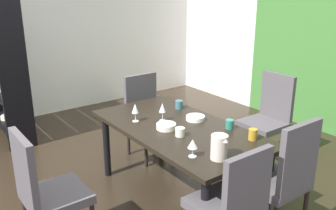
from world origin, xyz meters
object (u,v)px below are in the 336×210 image
object	(u,v)px
chair_right_far	(283,175)
wine_glass_left	(193,144)
chair_head_near	(44,189)
serving_bowl_near_shelf	(166,126)
serving_bowl_north	(195,118)
wine_glass_west	(135,109)
cup_corner	(253,134)
cup_near_window	(179,105)
chair_head_far	(269,115)
dining_table	(179,135)
wine_glass_east	(162,108)
cup_right	(230,124)
pitcher_center	(219,147)
chair_right_near	(232,201)
cup_south	(180,132)
display_shelf	(2,62)
chair_left_far	(147,111)

from	to	relation	value
chair_right_far	wine_glass_left	distance (m)	0.75
chair_head_near	serving_bowl_near_shelf	bearing A→B (deg)	93.56
serving_bowl_north	wine_glass_left	bearing A→B (deg)	-42.11
wine_glass_west	serving_bowl_near_shelf	world-z (taller)	wine_glass_west
chair_head_near	cup_corner	size ratio (longest dim) A/B	10.46
cup_near_window	chair_head_far	bearing A→B (deg)	67.24
dining_table	chair_right_far	size ratio (longest dim) A/B	1.69
wine_glass_east	serving_bowl_near_shelf	distance (m)	0.23
chair_head_near	wine_glass_left	size ratio (longest dim) A/B	7.06
wine_glass_west	dining_table	bearing A→B (deg)	34.76
serving_bowl_near_shelf	cup_right	xyz separation A→B (m)	(0.33, 0.46, 0.02)
wine_glass_west	pitcher_center	xyz separation A→B (m)	(1.03, 0.09, -0.03)
chair_right_near	chair_right_far	distance (m)	0.55
cup_right	cup_near_window	size ratio (longest dim) A/B	0.94
wine_glass_left	cup_right	distance (m)	0.67
cup_right	pitcher_center	bearing A→B (deg)	-52.55
chair_right_far	wine_glass_left	size ratio (longest dim) A/B	7.25
cup_right	cup_south	world-z (taller)	cup_right
display_shelf	cup_right	bearing A→B (deg)	23.63
chair_head_far	wine_glass_west	xyz separation A→B (m)	(-0.36, -1.52, 0.28)
cup_corner	dining_table	bearing A→B (deg)	-151.93
dining_table	wine_glass_left	world-z (taller)	wine_glass_left
chair_right_near	wine_glass_left	xyz separation A→B (m)	(-0.42, -0.02, 0.28)
cup_corner	chair_head_far	bearing A→B (deg)	121.54
chair_left_far	dining_table	bearing A→B (deg)	74.00
chair_right_far	serving_bowl_near_shelf	bearing A→B (deg)	111.76
dining_table	chair_left_far	bearing A→B (deg)	164.00
chair_head_far	serving_bowl_near_shelf	distance (m)	1.41
cup_right	cup_corner	distance (m)	0.29
serving_bowl_north	cup_south	xyz separation A→B (m)	(0.22, -0.36, 0.02)
dining_table	serving_bowl_north	bearing A→B (deg)	100.64
chair_head_near	wine_glass_west	world-z (taller)	chair_head_near
chair_head_far	chair_right_far	size ratio (longest dim) A/B	0.99
chair_head_far	chair_right_far	bearing A→B (deg)	133.58
chair_head_near	pitcher_center	xyz separation A→B (m)	(0.64, 1.12, 0.26)
chair_head_near	serving_bowl_near_shelf	distance (m)	1.17
dining_table	cup_corner	world-z (taller)	cup_corner
chair_head_far	wine_glass_west	distance (m)	1.58
chair_right_far	cup_near_window	bearing A→B (deg)	88.39
wine_glass_east	cup_south	size ratio (longest dim) A/B	2.13
serving_bowl_near_shelf	cup_corner	bearing A→B (deg)	35.12
pitcher_center	cup_right	bearing A→B (deg)	127.45
chair_head_far	cup_right	size ratio (longest dim) A/B	12.28
dining_table	pitcher_center	size ratio (longest dim) A/B	9.04
wine_glass_east	serving_bowl_near_shelf	bearing A→B (deg)	-26.51
dining_table	cup_south	xyz separation A→B (m)	(0.17, -0.12, 0.12)
serving_bowl_north	cup_south	world-z (taller)	cup_south
cup_right	pitcher_center	size ratio (longest dim) A/B	0.43
dining_table	serving_bowl_north	world-z (taller)	serving_bowl_north
wine_glass_left	display_shelf	bearing A→B (deg)	-168.90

